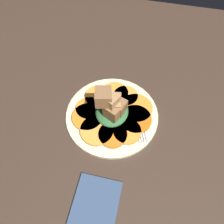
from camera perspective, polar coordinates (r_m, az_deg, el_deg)
name	(u,v)px	position (r cm, az deg, el deg)	size (l,w,h in cm)	color
table_slab	(112,118)	(64.27, 0.00, -1.46)	(120.00, 120.00, 2.00)	#38281E
plate	(112,115)	(62.97, 0.00, -0.76)	(26.48, 26.48, 1.05)	beige
carrot_slice_0	(126,96)	(65.44, 3.57, 4.15)	(7.32, 7.32, 1.01)	orange
carrot_slice_1	(115,93)	(65.91, 0.70, 4.86)	(8.16, 8.16, 1.01)	orange
carrot_slice_2	(99,97)	(65.31, -3.50, 4.01)	(8.18, 8.18, 1.01)	orange
carrot_slice_3	(89,108)	(63.34, -6.00, 1.14)	(7.55, 7.55, 1.01)	orange
carrot_slice_4	(87,117)	(61.73, -6.42, -1.31)	(8.78, 8.78, 1.01)	orange
carrot_slice_5	(97,130)	(59.48, -3.97, -4.78)	(9.12, 9.12, 1.01)	orange
carrot_slice_6	(113,135)	(58.77, 0.19, -5.90)	(7.82, 7.82, 1.01)	orange
carrot_slice_7	(127,131)	(59.33, 3.94, -5.05)	(7.71, 7.71, 1.01)	orange
carrot_slice_8	(135,119)	(61.33, 6.11, -1.89)	(9.06, 9.06, 1.01)	#D35E11
carrot_slice_9	(136,108)	(63.26, 6.19, 1.00)	(9.68, 9.68, 1.01)	orange
center_pile	(112,107)	(58.79, -0.04, 1.37)	(10.22, 9.19, 11.04)	#2D6033
fork	(138,115)	(62.45, 6.73, -0.81)	(17.33, 7.65, 0.40)	silver
napkin	(93,216)	(54.57, -5.05, -25.38)	(17.35, 10.41, 0.80)	#334766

